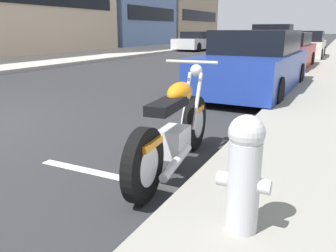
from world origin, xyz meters
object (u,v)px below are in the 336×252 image
object	(u,v)px
parked_car_behind_motorcycle	(304,46)
parked_car_mid_block	(283,52)
parked_car_near_corner	(255,64)
fire_hydrant	(244,171)
crossing_truck	(272,34)
parked_motorcycle	(175,130)
car_opposite_curb	(196,41)

from	to	relation	value
parked_car_behind_motorcycle	parked_car_mid_block	bearing A→B (deg)	177.64
parked_car_near_corner	parked_car_behind_motorcycle	world-z (taller)	parked_car_near_corner
parked_car_behind_motorcycle	fire_hydrant	distance (m)	17.03
parked_car_mid_block	crossing_truck	xyz separation A→B (m)	(21.55, 4.29, 0.34)
fire_hydrant	parked_car_behind_motorcycle	bearing A→B (deg)	4.36
parked_motorcycle	parked_car_near_corner	xyz separation A→B (m)	(5.12, 0.31, 0.25)
parked_car_behind_motorcycle	fire_hydrant	size ratio (longest dim) A/B	5.03
fire_hydrant	car_opposite_curb	bearing A→B (deg)	22.65
parked_car_near_corner	car_opposite_curb	xyz separation A→B (m)	(15.57, 7.75, -0.06)
parked_car_behind_motorcycle	car_opposite_curb	world-z (taller)	parked_car_behind_motorcycle
parked_motorcycle	parked_car_mid_block	size ratio (longest dim) A/B	0.51
car_opposite_curb	fire_hydrant	world-z (taller)	car_opposite_curb
parked_car_behind_motorcycle	fire_hydrant	world-z (taller)	parked_car_behind_motorcycle
parked_car_mid_block	parked_car_near_corner	bearing A→B (deg)	-176.25
parked_car_near_corner	car_opposite_curb	bearing A→B (deg)	27.70
parked_car_mid_block	car_opposite_curb	world-z (taller)	parked_car_mid_block
parked_car_near_corner	fire_hydrant	distance (m)	6.33
parked_car_behind_motorcycle	crossing_truck	world-z (taller)	crossing_truck
parked_car_mid_block	crossing_truck	world-z (taller)	crossing_truck
crossing_truck	fire_hydrant	xyz separation A→B (m)	(-33.04, -5.79, -0.43)
parked_car_near_corner	parked_car_mid_block	world-z (taller)	parked_car_near_corner
parked_motorcycle	crossing_truck	world-z (taller)	crossing_truck
car_opposite_curb	parked_motorcycle	bearing A→B (deg)	25.63
parked_motorcycle	fire_hydrant	bearing A→B (deg)	-141.62
parked_car_behind_motorcycle	fire_hydrant	bearing A→B (deg)	-175.92
parked_car_near_corner	parked_car_mid_block	xyz separation A→B (m)	(5.30, 0.17, -0.03)
parked_motorcycle	car_opposite_curb	distance (m)	22.20
parked_motorcycle	car_opposite_curb	bearing A→B (deg)	16.17
parked_car_near_corner	parked_car_mid_block	size ratio (longest dim) A/B	1.09
parked_car_near_corner	fire_hydrant	xyz separation A→B (m)	(-6.19, -1.33, -0.12)
crossing_truck	fire_hydrant	size ratio (longest dim) A/B	6.03
parked_car_near_corner	crossing_truck	xyz separation A→B (m)	(26.85, 4.46, 0.31)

